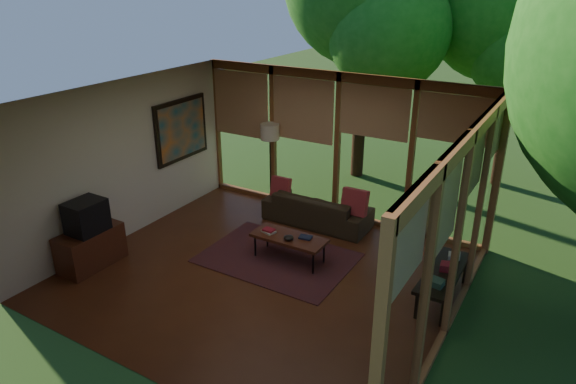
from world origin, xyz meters
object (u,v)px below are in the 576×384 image
Objects in this scene: television at (86,216)px; coffee_table at (289,238)px; floor_lamp at (270,136)px; sofa at (317,209)px; side_console at (436,272)px; media_cabinet at (91,248)px.

television is 0.46× the size of coffee_table.
floor_lamp reaches higher than coffee_table.
sofa is 2.82m from side_console.
sofa is 1.95× the size of media_cabinet.
coffee_table is at bearing -49.91° from floor_lamp.
coffee_table is at bearing -176.13° from side_console.
coffee_table is at bearing 33.52° from media_cabinet.
floor_lamp is at bearing 130.09° from coffee_table.
media_cabinet reaches higher than sofa.
television is (-2.33, -3.12, 0.56)m from sofa.
floor_lamp is 1.38× the size of coffee_table.
side_console is at bearing -22.54° from floor_lamp.
television reaches higher than media_cabinet.
floor_lamp is 2.44m from coffee_table.
media_cabinet is at bearing 180.00° from television.
television reaches higher than coffee_table.
sofa is 3.94m from television.
television is at bearing 0.00° from media_cabinet.
television is at bearing -146.28° from coffee_table.
floor_lamp reaches higher than television.
coffee_table is (2.57, 1.71, -0.46)m from television.
sofa is 1.18× the size of floor_lamp.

